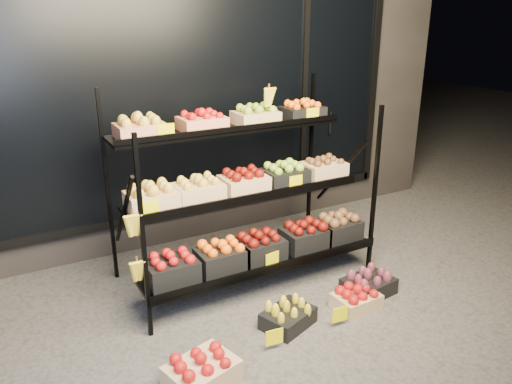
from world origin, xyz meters
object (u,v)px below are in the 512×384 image
display_rack (246,193)px  floor_crate_left (202,370)px  floor_crate_midright (356,298)px  floor_crate_midleft (288,315)px

display_rack → floor_crate_left: size_ratio=4.45×
display_rack → floor_crate_left: display_rack is taller
display_rack → floor_crate_midright: bearing=-59.1°
floor_crate_left → floor_crate_midright: size_ratio=1.38×
display_rack → floor_crate_left: 1.55m
display_rack → floor_crate_midleft: 1.07m
display_rack → floor_crate_midleft: display_rack is taller
display_rack → floor_crate_left: (-0.89, -1.07, -0.69)m
floor_crate_left → floor_crate_midleft: bearing=2.8°
display_rack → floor_crate_midleft: bearing=-95.9°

